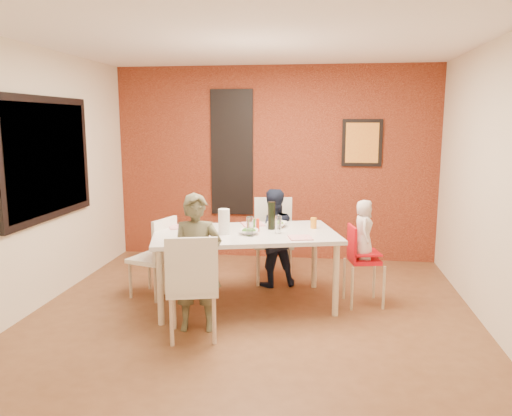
# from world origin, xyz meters

# --- Properties ---
(ground) EXTENTS (4.50, 4.50, 0.00)m
(ground) POSITION_xyz_m (0.00, 0.00, 0.00)
(ground) COLOR brown
(ground) RESTS_ON ground
(ceiling) EXTENTS (4.50, 4.50, 0.02)m
(ceiling) POSITION_xyz_m (0.00, 0.00, 2.70)
(ceiling) COLOR white
(ceiling) RESTS_ON wall_back
(wall_back) EXTENTS (4.50, 0.02, 2.70)m
(wall_back) POSITION_xyz_m (0.00, 2.25, 1.35)
(wall_back) COLOR #F1E5C7
(wall_back) RESTS_ON ground
(wall_front) EXTENTS (4.50, 0.02, 2.70)m
(wall_front) POSITION_xyz_m (0.00, -2.25, 1.35)
(wall_front) COLOR #F1E5C7
(wall_front) RESTS_ON ground
(wall_left) EXTENTS (0.02, 4.50, 2.70)m
(wall_left) POSITION_xyz_m (-2.25, 0.00, 1.35)
(wall_left) COLOR #F1E5C7
(wall_left) RESTS_ON ground
(wall_right) EXTENTS (0.02, 4.50, 2.70)m
(wall_right) POSITION_xyz_m (2.25, 0.00, 1.35)
(wall_right) COLOR #F1E5C7
(wall_right) RESTS_ON ground
(brick_accent_wall) EXTENTS (4.50, 0.02, 2.70)m
(brick_accent_wall) POSITION_xyz_m (0.00, 2.23, 1.35)
(brick_accent_wall) COLOR maroon
(brick_accent_wall) RESTS_ON ground
(picture_window_frame) EXTENTS (0.05, 1.70, 1.30)m
(picture_window_frame) POSITION_xyz_m (-2.22, 0.20, 1.55)
(picture_window_frame) COLOR black
(picture_window_frame) RESTS_ON wall_left
(picture_window_pane) EXTENTS (0.02, 1.55, 1.15)m
(picture_window_pane) POSITION_xyz_m (-2.21, 0.20, 1.55)
(picture_window_pane) COLOR black
(picture_window_pane) RESTS_ON wall_left
(glassblock_strip) EXTENTS (0.55, 0.03, 1.70)m
(glassblock_strip) POSITION_xyz_m (-0.60, 2.21, 1.50)
(glassblock_strip) COLOR silver
(glassblock_strip) RESTS_ON wall_back
(glassblock_surround) EXTENTS (0.60, 0.03, 1.76)m
(glassblock_surround) POSITION_xyz_m (-0.60, 2.21, 1.50)
(glassblock_surround) COLOR black
(glassblock_surround) RESTS_ON wall_back
(art_print_frame) EXTENTS (0.54, 0.03, 0.64)m
(art_print_frame) POSITION_xyz_m (1.20, 2.21, 1.65)
(art_print_frame) COLOR black
(art_print_frame) RESTS_ON wall_back
(art_print_canvas) EXTENTS (0.44, 0.01, 0.54)m
(art_print_canvas) POSITION_xyz_m (1.20, 2.19, 1.65)
(art_print_canvas) COLOR #F6A936
(art_print_canvas) RESTS_ON wall_back
(dining_table) EXTENTS (2.11, 1.51, 0.79)m
(dining_table) POSITION_xyz_m (-0.12, 0.30, 0.72)
(dining_table) COLOR silver
(dining_table) RESTS_ON ground
(chair_near) EXTENTS (0.54, 0.54, 0.97)m
(chair_near) POSITION_xyz_m (-0.44, -0.66, 0.54)
(chair_near) COLOR silver
(chair_near) RESTS_ON ground
(chair_far) EXTENTS (0.52, 0.52, 1.01)m
(chair_far) POSITION_xyz_m (0.09, 1.22, 0.56)
(chair_far) COLOR silver
(chair_far) RESTS_ON ground
(chair_left) EXTENTS (0.52, 0.52, 0.90)m
(chair_left) POSITION_xyz_m (-1.11, 0.39, 0.50)
(chair_left) COLOR white
(chair_left) RESTS_ON ground
(high_chair) EXTENTS (0.42, 0.42, 0.86)m
(high_chair) POSITION_xyz_m (1.10, 0.46, 0.52)
(high_chair) COLOR red
(high_chair) RESTS_ON ground
(child_near) EXTENTS (0.51, 0.38, 1.29)m
(child_near) POSITION_xyz_m (-0.46, -0.41, 0.65)
(child_near) COLOR brown
(child_near) RESTS_ON ground
(child_far) EXTENTS (0.68, 0.61, 1.16)m
(child_far) POSITION_xyz_m (0.11, 0.97, 0.58)
(child_far) COLOR black
(child_far) RESTS_ON ground
(toddler) EXTENTS (0.20, 0.31, 0.62)m
(toddler) POSITION_xyz_m (1.12, 0.47, 0.82)
(toddler) COLOR silver
(toddler) RESTS_ON high_chair
(plate_near_left) EXTENTS (0.27, 0.27, 0.01)m
(plate_near_left) POSITION_xyz_m (-0.41, -0.10, 0.80)
(plate_near_left) COLOR white
(plate_near_left) RESTS_ON dining_table
(plate_far_mid) EXTENTS (0.31, 0.31, 0.01)m
(plate_far_mid) POSITION_xyz_m (-0.09, 0.68, 0.80)
(plate_far_mid) COLOR white
(plate_far_mid) RESTS_ON dining_table
(plate_near_right) EXTENTS (0.27, 0.27, 0.01)m
(plate_near_right) POSITION_xyz_m (0.47, 0.10, 0.80)
(plate_near_right) COLOR white
(plate_near_right) RESTS_ON dining_table
(plate_far_left) EXTENTS (0.30, 0.30, 0.01)m
(plate_far_left) POSITION_xyz_m (-0.86, 0.44, 0.80)
(plate_far_left) COLOR white
(plate_far_left) RESTS_ON dining_table
(salad_bowl_a) EXTENTS (0.23, 0.23, 0.05)m
(salad_bowl_a) POSITION_xyz_m (-0.06, 0.21, 0.81)
(salad_bowl_a) COLOR white
(salad_bowl_a) RESTS_ON dining_table
(salad_bowl_b) EXTENTS (0.25, 0.25, 0.05)m
(salad_bowl_b) POSITION_xyz_m (0.19, 0.61, 0.82)
(salad_bowl_b) COLOR white
(salad_bowl_b) RESTS_ON dining_table
(wine_bottle) EXTENTS (0.08, 0.08, 0.30)m
(wine_bottle) POSITION_xyz_m (0.14, 0.47, 0.94)
(wine_bottle) COLOR black
(wine_bottle) RESTS_ON dining_table
(wine_glass_a) EXTENTS (0.07, 0.07, 0.20)m
(wine_glass_a) POSITION_xyz_m (-0.04, 0.12, 0.89)
(wine_glass_a) COLOR white
(wine_glass_a) RESTS_ON dining_table
(wine_glass_b) EXTENTS (0.07, 0.07, 0.19)m
(wine_glass_b) POSITION_xyz_m (0.23, 0.29, 0.88)
(wine_glass_b) COLOR white
(wine_glass_b) RESTS_ON dining_table
(paper_towel_roll) EXTENTS (0.12, 0.12, 0.26)m
(paper_towel_roll) POSITION_xyz_m (-0.32, 0.18, 0.92)
(paper_towel_roll) COLOR white
(paper_towel_roll) RESTS_ON dining_table
(condiment_red) EXTENTS (0.03, 0.03, 0.14)m
(condiment_red) POSITION_xyz_m (0.01, 0.35, 0.86)
(condiment_red) COLOR red
(condiment_red) RESTS_ON dining_table
(condiment_green) EXTENTS (0.04, 0.04, 0.14)m
(condiment_green) POSITION_xyz_m (-0.03, 0.33, 0.86)
(condiment_green) COLOR #357326
(condiment_green) RESTS_ON dining_table
(condiment_brown) EXTENTS (0.04, 0.04, 0.14)m
(condiment_brown) POSITION_xyz_m (-0.03, 0.34, 0.86)
(condiment_brown) COLOR brown
(condiment_brown) RESTS_ON dining_table
(sippy_cup) EXTENTS (0.07, 0.07, 0.12)m
(sippy_cup) POSITION_xyz_m (0.59, 0.58, 0.85)
(sippy_cup) COLOR orange
(sippy_cup) RESTS_ON dining_table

